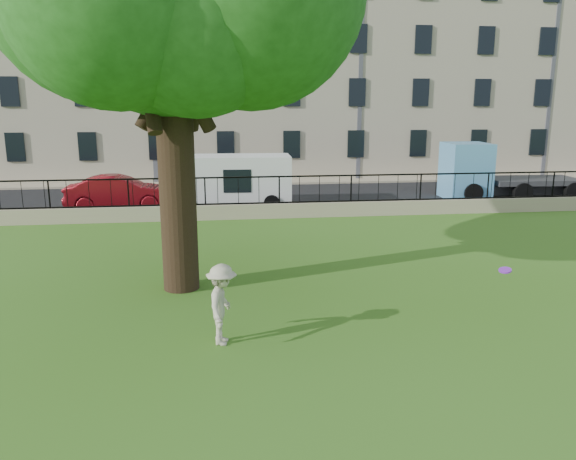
{
  "coord_description": "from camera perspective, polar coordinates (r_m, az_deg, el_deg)",
  "views": [
    {
      "loc": [
        -2.55,
        -10.52,
        4.68
      ],
      "look_at": [
        -0.74,
        3.5,
        1.43
      ],
      "focal_mm": 35.0,
      "sensor_mm": 36.0,
      "label": 1
    }
  ],
  "objects": [
    {
      "name": "blue_truck",
      "position": [
        29.82,
        21.6,
        5.64
      ],
      "size": [
        6.58,
        2.61,
        2.72
      ],
      "primitive_type": "cube",
      "rotation": [
        0.0,
        0.0,
        -0.05
      ],
      "color": "#5EA6DD",
      "rests_on": "street"
    },
    {
      "name": "retaining_wall",
      "position": [
        23.08,
        -0.89,
        2.0
      ],
      "size": [
        50.0,
        0.4,
        0.6
      ],
      "primitive_type": "cube",
      "color": "tan",
      "rests_on": "ground"
    },
    {
      "name": "red_sedan",
      "position": [
        25.84,
        -16.71,
        3.65
      ],
      "size": [
        4.63,
        1.76,
        1.51
      ],
      "primitive_type": "imported",
      "rotation": [
        0.0,
        0.0,
        1.61
      ],
      "color": "maroon",
      "rests_on": "street"
    },
    {
      "name": "frisbee",
      "position": [
        13.06,
        21.19,
        -3.83
      ],
      "size": [
        0.33,
        0.33,
        0.12
      ],
      "primitive_type": "cylinder",
      "rotation": [
        0.21,
        -0.14,
        -0.28
      ],
      "color": "purple"
    },
    {
      "name": "building_row",
      "position": [
        38.24,
        -3.67,
        16.27
      ],
      "size": [
        56.4,
        10.4,
        13.8
      ],
      "color": "#B1AB8D",
      "rests_on": "ground"
    },
    {
      "name": "sidewalk",
      "position": [
        32.85,
        -2.84,
        4.84
      ],
      "size": [
        60.0,
        1.4,
        0.12
      ],
      "primitive_type": "cube",
      "color": "tan",
      "rests_on": "ground"
    },
    {
      "name": "man",
      "position": [
        11.12,
        -6.71,
        -7.52
      ],
      "size": [
        0.78,
        1.14,
        1.62
      ],
      "primitive_type": "imported",
      "rotation": [
        0.0,
        0.0,
        1.39
      ],
      "color": "#BEB59A",
      "rests_on": "ground"
    },
    {
      "name": "white_van",
      "position": [
        25.45,
        -6.07,
        4.92
      ],
      "size": [
        5.62,
        2.38,
        2.32
      ],
      "primitive_type": "cube",
      "rotation": [
        0.0,
        0.0,
        -0.04
      ],
      "color": "white",
      "rests_on": "street"
    },
    {
      "name": "iron_railing",
      "position": [
        22.94,
        -0.89,
        4.09
      ],
      "size": [
        50.0,
        0.05,
        1.13
      ],
      "color": "black",
      "rests_on": "retaining_wall"
    },
    {
      "name": "street",
      "position": [
        27.74,
        -1.98,
        3.23
      ],
      "size": [
        60.0,
        9.0,
        0.01
      ],
      "primitive_type": "cube",
      "color": "black",
      "rests_on": "ground"
    },
    {
      "name": "ground",
      "position": [
        11.79,
        5.84,
        -10.51
      ],
      "size": [
        120.0,
        120.0,
        0.0
      ],
      "primitive_type": "plane",
      "color": "#3A6C19",
      "rests_on": "ground"
    }
  ]
}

